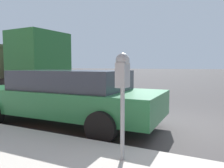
# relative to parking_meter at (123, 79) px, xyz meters

# --- Properties ---
(ground_plane) EXTENTS (220.00, 220.00, 0.00)m
(ground_plane) POSITION_rel_parking_meter_xyz_m (2.72, -0.32, -1.31)
(ground_plane) COLOR #3D3A3A
(parking_meter) EXTENTS (0.21, 0.19, 1.49)m
(parking_meter) POSITION_rel_parking_meter_xyz_m (0.00, 0.00, 0.00)
(parking_meter) COLOR gray
(parking_meter) RESTS_ON sidewalk
(car_green) EXTENTS (2.12, 4.98, 1.38)m
(car_green) POSITION_rel_parking_meter_xyz_m (1.70, 2.29, -0.57)
(car_green) COLOR #1E5B33
(car_green) RESTS_ON ground_plane
(dump_truck) EXTENTS (3.01, 6.89, 3.13)m
(dump_truck) POSITION_rel_parking_meter_xyz_m (5.51, 9.07, 0.29)
(dump_truck) COLOR black
(dump_truck) RESTS_ON ground_plane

